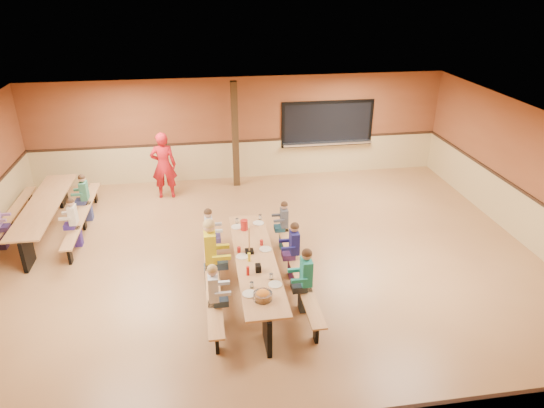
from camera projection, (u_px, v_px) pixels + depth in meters
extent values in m
plane|color=#905E36|center=(264.00, 265.00, 10.29)|extent=(12.00, 12.00, 0.00)
cube|color=brown|center=(240.00, 129.00, 14.10)|extent=(12.00, 0.04, 3.00)
cube|color=brown|center=(327.00, 396.00, 5.18)|extent=(12.00, 0.04, 3.00)
cube|color=brown|center=(538.00, 183.00, 10.47)|extent=(0.04, 10.00, 3.00)
cube|color=white|center=(263.00, 128.00, 9.00)|extent=(12.00, 10.00, 0.04)
cube|color=black|center=(327.00, 124.00, 14.41)|extent=(2.60, 0.06, 1.20)
cube|color=silver|center=(327.00, 143.00, 14.58)|extent=(2.70, 0.28, 0.06)
cube|color=#312010|center=(235.00, 135.00, 13.54)|extent=(0.18, 0.18, 3.00)
cube|color=#B97E49|center=(255.00, 259.00, 9.13)|extent=(0.75, 3.60, 0.04)
cube|color=black|center=(267.00, 329.00, 7.90)|extent=(0.08, 0.60, 0.70)
cube|color=black|center=(247.00, 237.00, 10.67)|extent=(0.08, 0.60, 0.70)
cube|color=#B97E49|center=(212.00, 276.00, 9.14)|extent=(0.26, 3.60, 0.04)
cube|color=black|center=(213.00, 286.00, 9.24)|extent=(0.06, 0.18, 0.41)
cube|color=#B97E49|center=(298.00, 269.00, 9.36)|extent=(0.26, 3.60, 0.04)
cube|color=black|center=(298.00, 278.00, 9.46)|extent=(0.06, 0.18, 0.41)
cube|color=#B97E49|center=(44.00, 204.00, 11.32)|extent=(0.75, 3.60, 0.04)
cube|color=black|center=(27.00, 252.00, 10.09)|extent=(0.08, 0.60, 0.70)
cube|color=black|center=(62.00, 192.00, 12.86)|extent=(0.08, 0.60, 0.70)
cube|color=#B97E49|center=(9.00, 217.00, 11.33)|extent=(0.26, 3.60, 0.04)
cube|color=black|center=(11.00, 226.00, 11.42)|extent=(0.06, 0.18, 0.41)
cube|color=#B97E49|center=(82.00, 213.00, 11.55)|extent=(0.26, 3.60, 0.04)
cube|color=black|center=(84.00, 221.00, 11.65)|extent=(0.06, 0.18, 0.41)
imported|color=#B2141A|center=(164.00, 165.00, 13.03)|extent=(0.68, 0.45, 1.85)
cylinder|color=#AF1C17|center=(244.00, 225.00, 10.10)|extent=(0.16, 0.16, 0.22)
cube|color=black|center=(258.00, 268.00, 8.71)|extent=(0.10, 0.14, 0.13)
cylinder|color=yellow|center=(249.00, 257.00, 9.00)|extent=(0.06, 0.06, 0.17)
cylinder|color=#B2140F|center=(248.00, 271.00, 8.59)|extent=(0.06, 0.06, 0.17)
cube|color=black|center=(249.00, 251.00, 9.30)|extent=(0.16, 0.16, 0.06)
cube|color=#B97E49|center=(249.00, 239.00, 9.18)|extent=(0.02, 0.09, 0.50)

